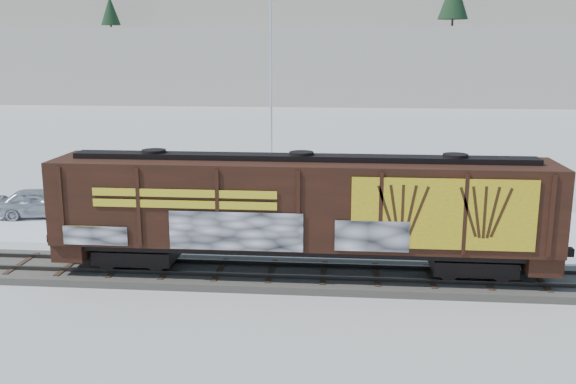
# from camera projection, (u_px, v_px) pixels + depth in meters

# --- Properties ---
(ground) EXTENTS (500.00, 500.00, 0.00)m
(ground) POSITION_uv_depth(u_px,v_px,m) (220.00, 276.00, 24.81)
(ground) COLOR white
(ground) RESTS_ON ground
(rail_track) EXTENTS (50.00, 3.40, 0.43)m
(rail_track) POSITION_uv_depth(u_px,v_px,m) (220.00, 273.00, 24.78)
(rail_track) COLOR #59544C
(rail_track) RESTS_ON ground
(parking_strip) EXTENTS (40.00, 8.00, 0.03)m
(parking_strip) POSITION_uv_depth(u_px,v_px,m) (249.00, 225.00, 32.09)
(parking_strip) COLOR white
(parking_strip) RESTS_ON ground
(hillside) EXTENTS (360.00, 110.00, 93.00)m
(hillside) POSITION_uv_depth(u_px,v_px,m) (330.00, 26.00, 157.59)
(hillside) COLOR white
(hillside) RESTS_ON ground
(hopper_railcar) EXTENTS (18.47, 3.06, 4.39)m
(hopper_railcar) POSITION_uv_depth(u_px,v_px,m) (301.00, 206.00, 23.89)
(hopper_railcar) COLOR black
(hopper_railcar) RESTS_ON rail_track
(flagpole) EXTENTS (2.30, 0.90, 12.59)m
(flagpole) POSITION_uv_depth(u_px,v_px,m) (273.00, 117.00, 37.30)
(flagpole) COLOR silver
(flagpole) RESTS_ON ground
(car_silver) EXTENTS (4.78, 2.64, 1.54)m
(car_silver) POSITION_uv_depth(u_px,v_px,m) (41.00, 202.00, 33.42)
(car_silver) COLOR #B3B4BA
(car_silver) RESTS_ON parking_strip
(car_white) EXTENTS (5.11, 3.44, 1.59)m
(car_white) POSITION_uv_depth(u_px,v_px,m) (316.00, 209.00, 31.84)
(car_white) COLOR silver
(car_white) RESTS_ON parking_strip
(car_dark) EXTENTS (4.75, 2.55, 1.31)m
(car_dark) POSITION_uv_depth(u_px,v_px,m) (493.00, 223.00, 29.91)
(car_dark) COLOR black
(car_dark) RESTS_ON parking_strip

